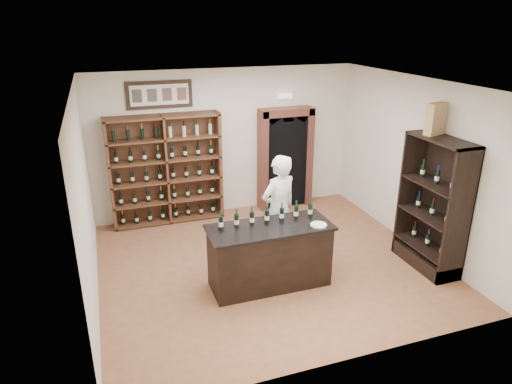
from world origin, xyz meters
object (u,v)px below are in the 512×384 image
at_px(wine_shelf, 166,170).
at_px(counter_bottle_0, 221,223).
at_px(tasting_counter, 270,256).
at_px(side_cabinet, 432,224).
at_px(wine_crate, 436,119).
at_px(shopkeeper, 279,210).

bearing_deg(wine_shelf, counter_bottle_0, -82.28).
bearing_deg(tasting_counter, side_cabinet, -6.28).
bearing_deg(wine_crate, wine_shelf, 125.41).
xyz_separation_m(tasting_counter, shopkeeper, (0.40, 0.65, 0.45)).
height_order(shopkeeper, wine_crate, wine_crate).
relative_size(tasting_counter, counter_bottle_0, 6.27).
relative_size(counter_bottle_0, wine_crate, 0.60).
bearing_deg(tasting_counter, wine_shelf, 110.56).
bearing_deg(counter_bottle_0, wine_crate, -3.16).
relative_size(wine_shelf, wine_crate, 4.43).
bearing_deg(wine_crate, tasting_counter, 162.34).
relative_size(wine_shelf, side_cabinet, 1.00).
relative_size(wine_shelf, shopkeeper, 1.16).
height_order(counter_bottle_0, shopkeeper, shopkeeper).
height_order(counter_bottle_0, side_cabinet, side_cabinet).
distance_m(counter_bottle_0, shopkeeper, 1.24).
bearing_deg(side_cabinet, wine_crate, 93.90).
xyz_separation_m(tasting_counter, counter_bottle_0, (-0.72, 0.13, 0.61)).
xyz_separation_m(side_cabinet, shopkeeper, (-2.33, 0.95, 0.19)).
bearing_deg(counter_bottle_0, tasting_counter, -10.37).
xyz_separation_m(counter_bottle_0, shopkeeper, (1.12, 0.52, -0.16)).
bearing_deg(shopkeeper, side_cabinet, 138.99).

